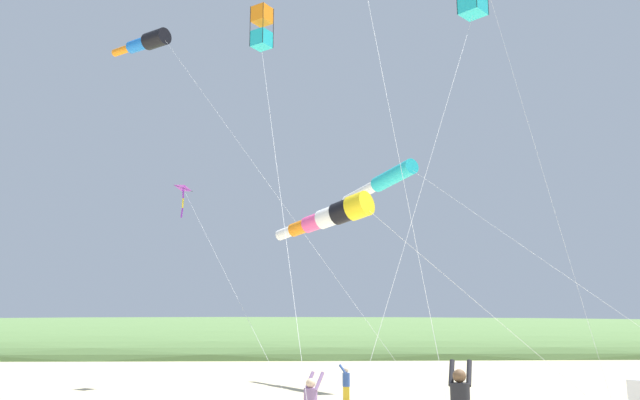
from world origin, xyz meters
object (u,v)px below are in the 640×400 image
Objects in this scene: kite_windsock_green_low_center at (376,185)px; kite_windsock_teal_far_right at (333,215)px; kite_delta_long_streamer_right at (184,189)px; person_child_green_jacket at (346,382)px; kite_windsock_blue_topmost at (147,42)px; kite_box_red_high_left at (262,28)px.

kite_windsock_teal_far_right is (-11.28, 2.96, -3.39)m from kite_windsock_green_low_center.
kite_delta_long_streamer_right is at bearing 86.25° from kite_windsock_green_low_center.
person_child_green_jacket is 0.07× the size of kite_windsock_blue_topmost.
kite_windsock_teal_far_right is at bearing -151.18° from kite_windsock_blue_topmost.
kite_windsock_blue_topmost reaches higher than person_child_green_jacket.
kite_windsock_blue_topmost reaches higher than kite_delta_long_streamer_right.
kite_delta_long_streamer_right is 9.89m from kite_box_red_high_left.
person_child_green_jacket is 0.10× the size of kite_delta_long_streamer_right.
kite_windsock_green_low_center is 1.14× the size of kite_delta_long_streamer_right.
kite_windsock_blue_topmost is at bearing 41.25° from kite_delta_long_streamer_right.
kite_windsock_teal_far_right is at bearing 170.13° from person_child_green_jacket.
kite_windsock_green_low_center is 8.53m from kite_delta_long_streamer_right.
person_child_green_jacket is 11.99m from kite_box_red_high_left.
kite_delta_long_streamer_right is (7.00, 6.39, 7.82)m from person_child_green_jacket.
person_child_green_jacket is 0.08× the size of kite_windsock_green_low_center.
kite_box_red_high_left reaches higher than kite_windsock_green_low_center.
kite_windsock_green_low_center is 12.14m from kite_windsock_teal_far_right.
kite_windsock_blue_topmost is at bearing 28.82° from kite_windsock_teal_far_right.
person_child_green_jacket is 0.10× the size of kite_box_red_high_left.
kite_windsock_blue_topmost reaches higher than kite_windsock_teal_far_right.
kite_windsock_blue_topmost is 9.14m from kite_delta_long_streamer_right.
kite_windsock_blue_topmost is 20.39m from kite_windsock_teal_far_right.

